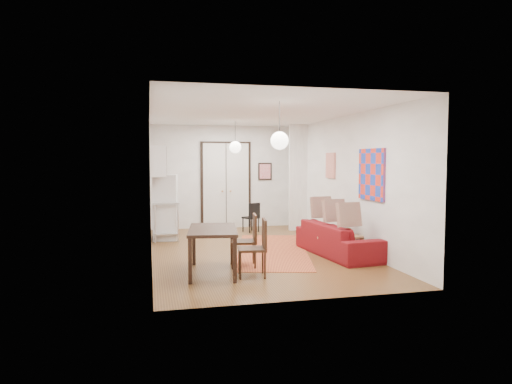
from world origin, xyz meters
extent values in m
plane|color=brown|center=(0.00, 0.00, 0.00)|extent=(7.00, 7.00, 0.00)
cube|color=white|center=(0.00, 0.00, 2.90)|extent=(4.20, 7.00, 0.02)
cube|color=white|center=(0.00, 3.50, 1.45)|extent=(4.20, 0.02, 2.90)
cube|color=white|center=(0.00, -3.50, 1.45)|extent=(4.20, 0.02, 2.90)
cube|color=white|center=(-2.10, 0.00, 1.45)|extent=(0.02, 7.00, 2.90)
cube|color=white|center=(2.10, 0.00, 1.45)|extent=(0.02, 7.00, 2.90)
cube|color=silver|center=(0.00, 3.46, 1.20)|extent=(1.44, 0.06, 2.50)
cube|color=white|center=(1.85, 2.55, 1.45)|extent=(0.50, 0.10, 2.90)
cube|color=white|center=(-1.92, 1.50, 1.90)|extent=(0.35, 1.00, 0.70)
cube|color=red|center=(2.08, -1.25, 1.65)|extent=(0.05, 1.00, 1.00)
cube|color=#F3E5CA|center=(2.08, 0.80, 1.80)|extent=(0.05, 0.50, 0.60)
cube|color=red|center=(1.15, 3.47, 1.60)|extent=(0.40, 0.03, 0.50)
cube|color=#8F573B|center=(-2.07, 2.00, 1.95)|extent=(0.03, 0.44, 0.54)
sphere|color=silver|center=(0.00, 2.00, 2.25)|extent=(0.30, 0.30, 0.30)
cylinder|color=black|center=(0.00, 2.00, 2.65)|extent=(0.01, 0.01, 0.50)
sphere|color=silver|center=(0.00, -2.00, 2.25)|extent=(0.30, 0.30, 0.30)
cylinder|color=black|center=(0.00, -2.00, 2.65)|extent=(0.01, 0.01, 0.50)
cube|color=#C96632|center=(0.41, -0.05, 0.00)|extent=(2.33, 4.08, 0.01)
imported|color=maroon|center=(1.60, -0.80, 0.33)|extent=(1.11, 2.32, 0.66)
cube|color=tan|center=(1.64, -0.85, 0.37)|extent=(0.99, 0.77, 0.04)
cube|color=tan|center=(1.25, -1.04, 0.17)|extent=(0.06, 0.06, 0.35)
cube|color=tan|center=(2.03, -1.04, 0.17)|extent=(0.06, 0.06, 0.35)
cube|color=tan|center=(1.25, -0.66, 0.17)|extent=(0.06, 0.06, 0.35)
cube|color=tan|center=(2.03, -0.66, 0.17)|extent=(0.06, 0.06, 0.35)
imported|color=#335F2A|center=(1.74, -0.85, 0.58)|extent=(0.40, 0.43, 0.38)
cube|color=silver|center=(-1.75, 2.00, 0.91)|extent=(0.61, 1.22, 0.04)
cube|color=silver|center=(-1.75, 2.00, 0.18)|extent=(0.57, 1.17, 0.03)
cylinder|color=silver|center=(-2.01, 1.43, 0.45)|extent=(0.04, 0.04, 0.91)
cylinder|color=silver|center=(-1.49, 1.43, 0.45)|extent=(0.04, 0.04, 0.91)
cylinder|color=silver|center=(-2.01, 2.56, 0.45)|extent=(0.04, 0.04, 0.91)
cylinder|color=silver|center=(-1.49, 2.56, 0.45)|extent=(0.04, 0.04, 0.91)
imported|color=silver|center=(-1.75, 1.70, 0.96)|extent=(0.22, 0.22, 0.05)
imported|color=teal|center=(-1.75, 2.25, 1.03)|extent=(0.09, 0.09, 0.19)
cube|color=silver|center=(-1.75, 1.83, 0.79)|extent=(0.63, 0.63, 1.58)
cube|color=black|center=(-1.09, -1.72, 0.75)|extent=(0.98, 1.49, 0.05)
cube|color=black|center=(-1.44, -2.37, 0.36)|extent=(0.07, 0.07, 0.72)
cube|color=black|center=(-0.74, -2.37, 0.36)|extent=(0.07, 0.07, 0.72)
cube|color=black|center=(-1.44, -1.07, 0.36)|extent=(0.07, 0.07, 0.72)
cube|color=black|center=(-0.74, -1.07, 0.36)|extent=(0.07, 0.07, 0.72)
cube|color=#321B10|center=(-0.49, -1.37, 0.46)|extent=(0.52, 0.50, 0.04)
cube|color=#321B10|center=(-0.49, -1.16, 0.72)|extent=(0.10, 0.44, 0.48)
cylinder|color=#321B10|center=(-0.68, -1.57, 0.23)|extent=(0.03, 0.03, 0.46)
cylinder|color=#321B10|center=(-0.30, -1.57, 0.23)|extent=(0.03, 0.03, 0.46)
cylinder|color=#321B10|center=(-0.68, -1.17, 0.23)|extent=(0.03, 0.03, 0.46)
cylinder|color=#321B10|center=(-0.30, -1.17, 0.23)|extent=(0.03, 0.03, 0.46)
cube|color=#321B10|center=(-0.49, -2.07, 0.46)|extent=(0.52, 0.50, 0.04)
cube|color=#321B10|center=(-0.49, -1.86, 0.72)|extent=(0.10, 0.44, 0.48)
cylinder|color=#321B10|center=(-0.68, -2.27, 0.23)|extent=(0.03, 0.03, 0.46)
cylinder|color=#321B10|center=(-0.30, -2.27, 0.23)|extent=(0.03, 0.03, 0.46)
cylinder|color=#321B10|center=(-0.68, -1.87, 0.23)|extent=(0.03, 0.03, 0.46)
cylinder|color=#321B10|center=(-0.30, -1.87, 0.23)|extent=(0.03, 0.03, 0.46)
cube|color=black|center=(0.52, 2.54, 0.38)|extent=(0.48, 0.48, 0.04)
cube|color=black|center=(0.52, 2.70, 0.60)|extent=(0.34, 0.19, 0.38)
cylinder|color=black|center=(0.37, 2.39, 0.19)|extent=(0.03, 0.03, 0.38)
cylinder|color=black|center=(0.67, 2.39, 0.19)|extent=(0.03, 0.03, 0.38)
cylinder|color=black|center=(0.37, 2.69, 0.19)|extent=(0.03, 0.03, 0.38)
cylinder|color=black|center=(0.67, 2.69, 0.19)|extent=(0.03, 0.03, 0.38)
camera|label=1|loc=(-2.13, -9.34, 1.93)|focal=32.00mm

